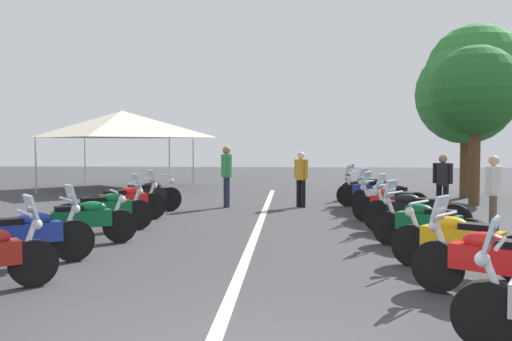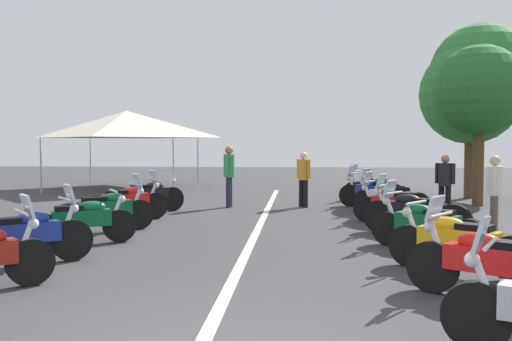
{
  "view_description": "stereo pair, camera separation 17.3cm",
  "coord_description": "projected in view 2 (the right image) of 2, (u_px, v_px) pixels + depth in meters",
  "views": [
    {
      "loc": [
        -4.51,
        -0.72,
        1.85
      ],
      "look_at": [
        7.12,
        0.0,
        1.3
      ],
      "focal_mm": 39.71,
      "sensor_mm": 36.0,
      "label": 1
    },
    {
      "loc": [
        -4.51,
        -0.89,
        1.85
      ],
      "look_at": [
        7.12,
        0.0,
        1.3
      ],
      "focal_mm": 39.71,
      "sensor_mm": 36.0,
      "label": 2
    }
  ],
  "objects": [
    {
      "name": "roadside_tree_0",
      "position": [
        470.0,
        94.0,
        19.09
      ],
      "size": [
        3.37,
        3.37,
        5.22
      ],
      "color": "brown",
      "rests_on": "ground_plane"
    },
    {
      "name": "motorcycle_right_row_7",
      "position": [
        374.0,
        191.0,
        16.31
      ],
      "size": [
        1.05,
        2.03,
        1.22
      ],
      "rotation": [
        0.0,
        0.0,
        1.16
      ],
      "color": "black",
      "rests_on": "ground_plane"
    },
    {
      "name": "motorcycle_right_row_3",
      "position": [
        425.0,
        224.0,
        9.82
      ],
      "size": [
        1.33,
        1.77,
        1.2
      ],
      "rotation": [
        0.0,
        0.0,
        0.95
      ],
      "color": "black",
      "rests_on": "ground_plane"
    },
    {
      "name": "bystander_1",
      "position": [
        229.0,
        171.0,
        16.42
      ],
      "size": [
        0.53,
        0.32,
        1.78
      ],
      "rotation": [
        0.0,
        0.0,
        4.58
      ],
      "color": "#1E2338",
      "rests_on": "ground_plane"
    },
    {
      "name": "motorcycle_right_row_6",
      "position": [
        389.0,
        197.0,
        14.64
      ],
      "size": [
        1.24,
        1.85,
        1.2
      ],
      "rotation": [
        0.0,
        0.0,
        1.0
      ],
      "color": "black",
      "rests_on": "ground_plane"
    },
    {
      "name": "motorcycle_right_row_2",
      "position": [
        457.0,
        242.0,
        8.03
      ],
      "size": [
        1.4,
        1.79,
        1.0
      ],
      "rotation": [
        0.0,
        0.0,
        0.93
      ],
      "color": "black",
      "rests_on": "ground_plane"
    },
    {
      "name": "motorcycle_left_row_5",
      "position": [
        127.0,
        201.0,
        13.56
      ],
      "size": [
        1.33,
        1.79,
        1.21
      ],
      "rotation": [
        0.0,
        0.0,
        -0.95
      ],
      "color": "black",
      "rests_on": "ground_plane"
    },
    {
      "name": "motorcycle_right_row_8",
      "position": [
        372.0,
        187.0,
        18.0
      ],
      "size": [
        1.26,
        1.78,
        1.19
      ],
      "rotation": [
        0.0,
        0.0,
        0.98
      ],
      "color": "black",
      "rests_on": "ground_plane"
    },
    {
      "name": "traffic_cone_1",
      "position": [
        453.0,
        215.0,
        12.29
      ],
      "size": [
        0.36,
        0.36,
        0.61
      ],
      "color": "orange",
      "rests_on": "ground_plane"
    },
    {
      "name": "motorcycle_left_row_3",
      "position": [
        83.0,
        220.0,
        10.35
      ],
      "size": [
        1.12,
        1.81,
        0.99
      ],
      "rotation": [
        0.0,
        0.0,
        -1.06
      ],
      "color": "black",
      "rests_on": "ground_plane"
    },
    {
      "name": "event_tent",
      "position": [
        127.0,
        124.0,
        23.3
      ],
      "size": [
        5.58,
        5.58,
        3.2
      ],
      "color": "beige",
      "rests_on": "ground_plane"
    },
    {
      "name": "roadside_tree_2",
      "position": [
        480.0,
        91.0,
        16.65
      ],
      "size": [
        2.67,
        2.67,
        4.76
      ],
      "color": "brown",
      "rests_on": "ground_plane"
    },
    {
      "name": "motorcycle_right_row_5",
      "position": [
        394.0,
        204.0,
        13.01
      ],
      "size": [
        1.14,
        1.82,
        1.2
      ],
      "rotation": [
        0.0,
        0.0,
        1.05
      ],
      "color": "black",
      "rests_on": "ground_plane"
    },
    {
      "name": "motorcycle_left_row_4",
      "position": [
        106.0,
        210.0,
        11.87
      ],
      "size": [
        1.34,
        1.8,
        1.21
      ],
      "rotation": [
        0.0,
        0.0,
        -0.95
      ],
      "color": "black",
      "rests_on": "ground_plane"
    },
    {
      "name": "motorcycle_left_row_2",
      "position": [
        22.0,
        235.0,
        8.53
      ],
      "size": [
        1.46,
        1.81,
        1.22
      ],
      "rotation": [
        0.0,
        0.0,
        -0.91
      ],
      "color": "black",
      "rests_on": "ground_plane"
    },
    {
      "name": "motorcycle_right_row_1",
      "position": [
        492.0,
        263.0,
        6.55
      ],
      "size": [
        1.38,
        1.8,
        1.21
      ],
      "rotation": [
        0.0,
        0.0,
        0.94
      ],
      "color": "black",
      "rests_on": "ground_plane"
    },
    {
      "name": "bystander_0",
      "position": [
        303.0,
        175.0,
        16.41
      ],
      "size": [
        0.41,
        0.39,
        1.61
      ],
      "rotation": [
        0.0,
        0.0,
        2.33
      ],
      "color": "black",
      "rests_on": "ground_plane"
    },
    {
      "name": "bystander_2",
      "position": [
        445.0,
        181.0,
        14.38
      ],
      "size": [
        0.36,
        0.44,
        1.57
      ],
      "rotation": [
        0.0,
        0.0,
        5.63
      ],
      "color": "black",
      "rests_on": "ground_plane"
    },
    {
      "name": "roadside_tree_1",
      "position": [
        481.0,
        75.0,
        19.72
      ],
      "size": [
        3.51,
        3.51,
        6.03
      ],
      "color": "brown",
      "rests_on": "ground_plane"
    },
    {
      "name": "lane_centre_stripe",
      "position": [
        252.0,
        240.0,
        10.84
      ],
      "size": [
        23.29,
        0.16,
        0.01
      ],
      "primitive_type": "cube",
      "color": "beige",
      "rests_on": "ground_plane"
    },
    {
      "name": "motorcycle_right_row_4",
      "position": [
        415.0,
        212.0,
        11.4
      ],
      "size": [
        1.17,
        2.0,
        1.23
      ],
      "rotation": [
        0.0,
        0.0,
        1.08
      ],
      "color": "black",
      "rests_on": "ground_plane"
    },
    {
      "name": "motorcycle_left_row_6",
      "position": [
        149.0,
        195.0,
        15.16
      ],
      "size": [
        1.4,
        1.7,
        1.01
      ],
      "rotation": [
        0.0,
        0.0,
        -0.9
      ],
      "color": "black",
      "rests_on": "ground_plane"
    },
    {
      "name": "bystander_3",
      "position": [
        495.0,
        189.0,
        11.49
      ],
      "size": [
        0.49,
        0.32,
        1.61
      ],
      "rotation": [
        0.0,
        0.0,
        1.16
      ],
      "color": "brown",
      "rests_on": "ground_plane"
    },
    {
      "name": "traffic_cone_0",
      "position": [
        456.0,
        217.0,
        11.99
      ],
      "size": [
        0.36,
        0.36,
        0.61
      ],
      "color": "orange",
      "rests_on": "ground_plane"
    }
  ]
}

